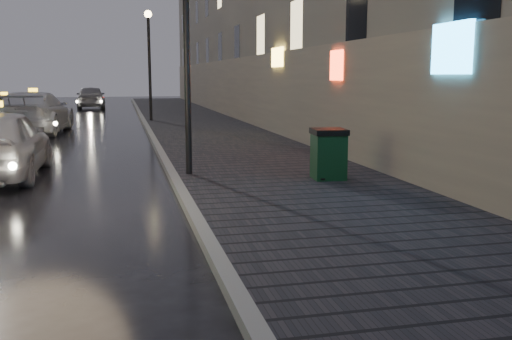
{
  "coord_description": "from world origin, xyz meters",
  "views": [
    {
      "loc": [
        0.41,
        -6.64,
        2.32
      ],
      "look_at": [
        2.45,
        2.01,
        0.85
      ],
      "focal_mm": 40.0,
      "sensor_mm": 36.0,
      "label": 1
    }
  ],
  "objects": [
    {
      "name": "ground",
      "position": [
        0.0,
        0.0,
        0.0
      ],
      "size": [
        120.0,
        120.0,
        0.0
      ],
      "primitive_type": "plane",
      "color": "black",
      "rests_on": "ground"
    },
    {
      "name": "car_far",
      "position": [
        -1.64,
        35.74,
        0.81
      ],
      "size": [
        2.16,
        4.85,
        1.62
      ],
      "primitive_type": "imported",
      "rotation": [
        0.0,
        0.0,
        3.19
      ],
      "color": "gray",
      "rests_on": "ground"
    },
    {
      "name": "trash_bin",
      "position": [
        4.67,
        4.67,
        0.69
      ],
      "size": [
        0.76,
        0.76,
        1.07
      ],
      "rotation": [
        0.0,
        0.0,
        -0.09
      ],
      "color": "black",
      "rests_on": "sidewalk"
    },
    {
      "name": "lamp_far",
      "position": [
        1.85,
        22.0,
        3.49
      ],
      "size": [
        0.36,
        0.36,
        5.28
      ],
      "color": "black",
      "rests_on": "sidewalk"
    },
    {
      "name": "sidewalk",
      "position": [
        3.9,
        21.0,
        0.07
      ],
      "size": [
        4.6,
        58.0,
        0.15
      ],
      "primitive_type": "cube",
      "color": "black",
      "rests_on": "ground"
    },
    {
      "name": "curb",
      "position": [
        1.5,
        21.0,
        0.07
      ],
      "size": [
        0.2,
        58.0,
        0.15
      ],
      "primitive_type": "cube",
      "color": "slate",
      "rests_on": "ground"
    },
    {
      "name": "taxi_mid",
      "position": [
        -3.02,
        18.05,
        0.85
      ],
      "size": [
        2.86,
        6.01,
        1.69
      ],
      "primitive_type": "imported",
      "rotation": [
        0.0,
        0.0,
        3.06
      ],
      "color": "white",
      "rests_on": "ground"
    },
    {
      "name": "lamp_near",
      "position": [
        1.85,
        6.0,
        3.49
      ],
      "size": [
        0.36,
        0.36,
        5.28
      ],
      "color": "black",
      "rests_on": "sidewalk"
    },
    {
      "name": "taxi_far",
      "position": [
        -5.7,
        26.66,
        0.66
      ],
      "size": [
        2.41,
        4.84,
        1.32
      ],
      "primitive_type": "imported",
      "rotation": [
        0.0,
        0.0,
        -0.05
      ],
      "color": "silver",
      "rests_on": "ground"
    }
  ]
}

